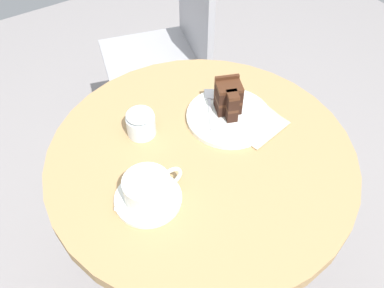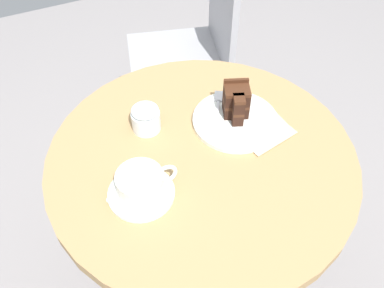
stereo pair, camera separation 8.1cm
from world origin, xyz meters
The scene contains 11 objects.
ground_plane centered at (0.00, 0.00, -0.01)m, with size 4.40×4.40×0.01m, color gray.
cafe_table centered at (0.00, 0.00, 0.60)m, with size 0.73×0.73×0.72m.
saucer centered at (-0.17, -0.05, 0.73)m, with size 0.14×0.14×0.01m.
coffee_cup centered at (-0.17, -0.05, 0.76)m, with size 0.13×0.10×0.06m.
teaspoon centered at (-0.21, -0.06, 0.74)m, with size 0.08×0.08×0.00m.
cake_plate centered at (0.12, 0.06, 0.73)m, with size 0.21×0.21×0.01m.
cake_slice centered at (0.13, 0.07, 0.78)m, with size 0.08×0.09×0.09m.
fork centered at (0.10, 0.11, 0.74)m, with size 0.09×0.14×0.00m.
napkin centered at (0.16, 0.02, 0.73)m, with size 0.15×0.17×0.00m.
cafe_chair centered at (0.32, 0.67, 0.52)m, with size 0.47×0.47×0.86m.
sugar_pot centered at (-0.09, 0.13, 0.76)m, with size 0.07×0.07×0.07m.
Camera 1 is at (-0.36, -0.51, 1.44)m, focal length 38.00 mm.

